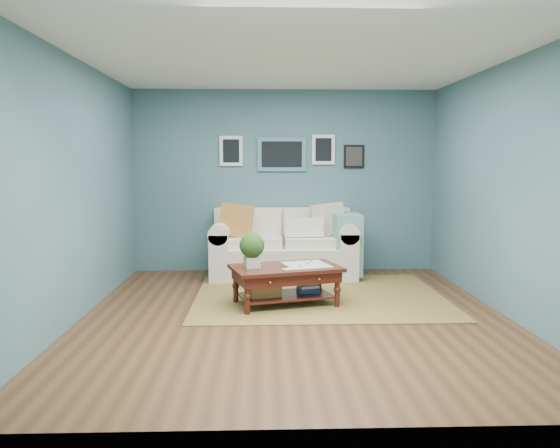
{
  "coord_description": "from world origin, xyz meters",
  "views": [
    {
      "loc": [
        -0.34,
        -5.68,
        1.63
      ],
      "look_at": [
        -0.12,
        1.0,
        0.87
      ],
      "focal_mm": 35.0,
      "sensor_mm": 36.0,
      "label": 1
    }
  ],
  "objects": [
    {
      "name": "coffee_table",
      "position": [
        -0.14,
        0.42,
        0.38
      ],
      "size": [
        1.35,
        1.01,
        0.85
      ],
      "rotation": [
        0.0,
        0.0,
        0.27
      ],
      "color": "black",
      "rests_on": "ground"
    },
    {
      "name": "loveseat",
      "position": [
        0.04,
        2.03,
        0.44
      ],
      "size": [
        2.09,
        0.95,
        1.08
      ],
      "color": "white",
      "rests_on": "ground"
    },
    {
      "name": "room_shell",
      "position": [
        0.0,
        0.06,
        1.36
      ],
      "size": [
        5.0,
        5.02,
        2.7
      ],
      "color": "brown",
      "rests_on": "ground"
    },
    {
      "name": "area_rug",
      "position": [
        0.35,
        0.83,
        0.01
      ],
      "size": [
        2.99,
        2.39,
        0.01
      ],
      "primitive_type": "cube",
      "color": "brown",
      "rests_on": "ground"
    }
  ]
}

